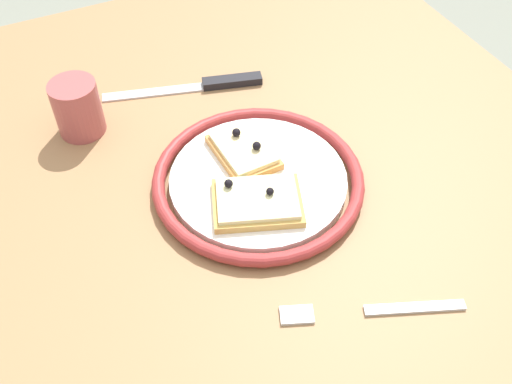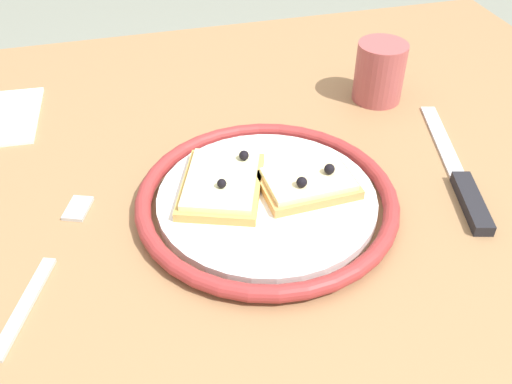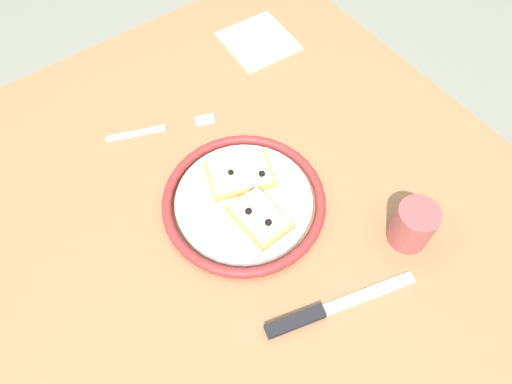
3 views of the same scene
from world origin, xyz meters
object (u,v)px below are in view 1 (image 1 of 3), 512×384
object	(u,v)px
pizza_slice_near	(257,201)
dining_table	(255,222)
knife	(211,84)
fork	(371,310)
pizza_slice_far	(241,151)
plate	(255,181)
cup	(77,108)

from	to	relation	value
pizza_slice_near	dining_table	bearing A→B (deg)	-22.05
knife	fork	size ratio (longest dim) A/B	1.22
knife	pizza_slice_far	bearing A→B (deg)	171.20
plate	pizza_slice_far	size ratio (longest dim) A/B	2.71
dining_table	cup	world-z (taller)	cup
pizza_slice_near	cup	distance (m)	0.29
plate	fork	distance (m)	0.22
pizza_slice_near	pizza_slice_far	distance (m)	0.09
knife	cup	world-z (taller)	cup
dining_table	pizza_slice_near	size ratio (longest dim) A/B	7.91
plate	knife	world-z (taller)	plate
dining_table	plate	xyz separation A→B (m)	(-0.01, 0.00, 0.10)
pizza_slice_near	fork	world-z (taller)	pizza_slice_near
pizza_slice_far	fork	distance (m)	0.27
cup	plate	bearing A→B (deg)	-139.54
plate	dining_table	bearing A→B (deg)	-20.52
pizza_slice_near	fork	size ratio (longest dim) A/B	0.67
pizza_slice_near	knife	bearing A→B (deg)	-9.88
fork	plate	bearing A→B (deg)	8.66
pizza_slice_far	cup	world-z (taller)	cup
knife	cup	xyz separation A→B (m)	(-0.01, 0.20, 0.03)
pizza_slice_far	knife	size ratio (longest dim) A/B	0.42
dining_table	fork	distance (m)	0.25
plate	knife	xyz separation A→B (m)	(0.21, -0.03, -0.00)
knife	pizza_slice_near	bearing A→B (deg)	170.12
fork	dining_table	bearing A→B (deg)	7.24
dining_table	knife	world-z (taller)	knife
fork	cup	size ratio (longest dim) A/B	2.47
pizza_slice_near	knife	xyz separation A→B (m)	(0.26, -0.04, -0.02)
fork	pizza_slice_far	bearing A→B (deg)	7.04
dining_table	fork	xyz separation A→B (m)	(-0.23, -0.03, 0.09)
knife	fork	xyz separation A→B (m)	(-0.43, -0.01, -0.00)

